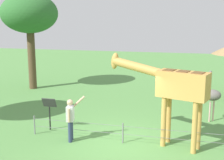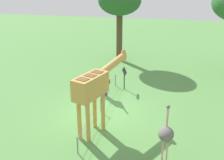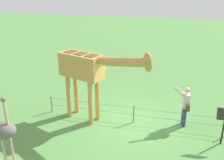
# 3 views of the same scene
# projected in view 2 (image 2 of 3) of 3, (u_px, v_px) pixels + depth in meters

# --- Properties ---
(ground_plane) EXTENTS (60.00, 60.00, 0.00)m
(ground_plane) POSITION_uv_depth(u_px,v_px,m) (103.00, 112.00, 13.92)
(ground_plane) COLOR #568E47
(giraffe) EXTENTS (3.70, 1.67, 3.18)m
(giraffe) POSITION_uv_depth(u_px,v_px,m) (95.00, 86.00, 11.55)
(giraffe) COLOR #C69347
(giraffe) RESTS_ON ground_plane
(visitor) EXTENTS (0.66, 0.57, 1.69)m
(visitor) POSITION_uv_depth(u_px,v_px,m) (104.00, 81.00, 15.38)
(visitor) COLOR navy
(visitor) RESTS_ON ground_plane
(ostrich) EXTENTS (0.70, 0.56, 2.25)m
(ostrich) POSITION_uv_depth(u_px,v_px,m) (166.00, 134.00, 9.90)
(ostrich) COLOR #CC9E93
(ostrich) RESTS_ON ground_plane
(tree_northeast) EXTENTS (3.20, 3.20, 5.71)m
(tree_northeast) POSITION_uv_depth(u_px,v_px,m) (120.00, 1.00, 20.55)
(tree_northeast) COLOR brown
(tree_northeast) RESTS_ON ground_plane
(info_sign) EXTENTS (0.56, 0.21, 1.32)m
(info_sign) POSITION_uv_depth(u_px,v_px,m) (124.00, 74.00, 16.32)
(info_sign) COLOR black
(info_sign) RESTS_ON ground_plane
(wire_fence) EXTENTS (7.05, 0.05, 0.75)m
(wire_fence) POSITION_uv_depth(u_px,v_px,m) (101.00, 105.00, 13.79)
(wire_fence) COLOR slate
(wire_fence) RESTS_ON ground_plane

